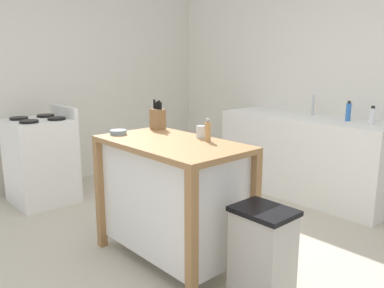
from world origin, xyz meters
name	(u,v)px	position (x,y,z in m)	size (l,w,h in m)	color
ground_plane	(170,265)	(0.00, 0.00, 0.00)	(6.00, 6.00, 0.00)	#BCB29E
wall_back	(344,77)	(0.00, 2.42, 1.30)	(5.00, 0.10, 2.60)	silver
wall_left	(101,74)	(-2.50, 0.91, 1.30)	(0.10, 3.02, 2.60)	silver
kitchen_island	(172,195)	(-0.07, 0.08, 0.51)	(1.15, 0.65, 0.92)	#9E7042
knife_block	(158,118)	(-0.52, 0.31, 1.01)	(0.11, 0.09, 0.25)	olive
bowl_stoneware_deep	(118,132)	(-0.54, -0.06, 0.94)	(0.13, 0.13, 0.04)	gray
drinking_cup	(201,132)	(-0.01, 0.32, 0.96)	(0.07, 0.07, 0.09)	silver
pepper_grinder	(208,130)	(0.11, 0.28, 1.00)	(0.04, 0.04, 0.17)	tan
trash_bin	(262,257)	(0.75, 0.13, 0.32)	(0.36, 0.28, 0.63)	#B7B2A8
sink_counter	(303,156)	(-0.22, 2.07, 0.44)	(1.88, 0.60, 0.88)	white
sink_faucet	(313,105)	(-0.22, 2.21, 0.99)	(0.02, 0.02, 0.22)	#B7BCC1
bottle_dish_soap	(372,116)	(0.48, 2.09, 0.96)	(0.06, 0.06, 0.18)	white
bottle_hand_soap	(348,112)	(0.23, 2.13, 0.97)	(0.05, 0.05, 0.20)	blue
stove	(41,160)	(-1.95, -0.15, 0.45)	(0.60, 0.60, 1.00)	white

